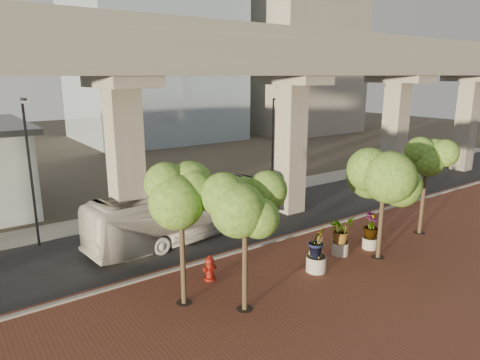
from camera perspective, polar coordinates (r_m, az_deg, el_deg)
ground at (r=26.37m, az=-0.33°, el=-7.60°), size 160.00×160.00×0.00m
brick_plaza at (r=20.93m, az=12.83°, el=-13.87°), size 70.00×13.00×0.06m
asphalt_road at (r=27.91m, az=-2.71°, el=-6.34°), size 90.00×8.00×0.04m
curb_strip at (r=24.85m, az=2.37°, el=-8.80°), size 70.00×0.25×0.16m
far_sidewalk at (r=32.43m, az=-8.02°, el=-3.54°), size 90.00×3.00×0.06m
transit_viaduct at (r=26.31m, az=-2.90°, el=8.69°), size 72.00×5.60×12.40m
midrise_block at (r=76.60m, az=7.60°, el=15.50°), size 18.00×16.00×24.00m
transit_bus at (r=25.76m, az=-7.67°, el=-4.43°), size 11.85×3.93×3.24m
parked_car at (r=46.71m, az=20.40°, el=1.94°), size 4.44×2.07×1.41m
fire_hydrant at (r=20.92m, az=-4.06°, el=-11.64°), size 0.62×0.56×1.24m
planter_front at (r=23.95m, az=13.32°, el=-6.65°), size 2.02×2.02×2.22m
planter_right at (r=25.23m, az=17.05°, el=-6.00°), size 1.98×1.98×2.12m
planter_left at (r=21.69m, az=10.24°, el=-8.30°), size 2.23×2.23×2.45m
street_tree_far_west at (r=17.47m, az=-7.94°, el=-1.66°), size 3.49×3.49×6.57m
street_tree_near_west at (r=16.99m, az=0.68°, el=-4.11°), size 3.85×3.85×6.12m
street_tree_near_east at (r=23.19m, az=18.74°, el=0.93°), size 4.20×4.20×6.63m
street_tree_far_east at (r=27.92m, az=23.66°, el=2.42°), size 3.33×3.33×6.15m
streetlamp_west at (r=26.19m, az=-26.22°, el=2.02°), size 0.42×1.22×8.43m
streetlamp_east at (r=34.36m, az=4.49°, el=5.33°), size 0.39×1.14×7.84m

